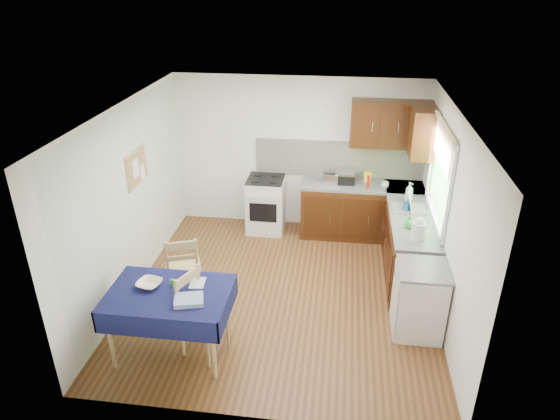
# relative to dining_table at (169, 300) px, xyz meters

# --- Properties ---
(floor) EXTENTS (4.20, 4.20, 0.00)m
(floor) POSITION_rel_dining_table_xyz_m (1.08, 1.27, -0.70)
(floor) COLOR #4F2F15
(floor) RESTS_ON ground
(ceiling) EXTENTS (4.00, 4.20, 0.02)m
(ceiling) POSITION_rel_dining_table_xyz_m (1.08, 1.27, 1.80)
(ceiling) COLOR white
(ceiling) RESTS_ON wall_back
(wall_back) EXTENTS (4.00, 0.02, 2.50)m
(wall_back) POSITION_rel_dining_table_xyz_m (1.08, 3.37, 0.55)
(wall_back) COLOR white
(wall_back) RESTS_ON ground
(wall_front) EXTENTS (4.00, 0.02, 2.50)m
(wall_front) POSITION_rel_dining_table_xyz_m (1.08, -0.83, 0.55)
(wall_front) COLOR white
(wall_front) RESTS_ON ground
(wall_left) EXTENTS (0.02, 4.20, 2.50)m
(wall_left) POSITION_rel_dining_table_xyz_m (-0.92, 1.27, 0.55)
(wall_left) COLOR silver
(wall_left) RESTS_ON ground
(wall_right) EXTENTS (0.02, 4.20, 2.50)m
(wall_right) POSITION_rel_dining_table_xyz_m (3.08, 1.27, 0.55)
(wall_right) COLOR white
(wall_right) RESTS_ON ground
(base_cabinets) EXTENTS (1.90, 2.30, 0.86)m
(base_cabinets) POSITION_rel_dining_table_xyz_m (2.44, 2.53, -0.27)
(base_cabinets) COLOR black
(base_cabinets) RESTS_ON ground
(worktop_back) EXTENTS (1.90, 0.60, 0.04)m
(worktop_back) POSITION_rel_dining_table_xyz_m (2.13, 3.07, 0.18)
(worktop_back) COLOR slate
(worktop_back) RESTS_ON base_cabinets
(worktop_right) EXTENTS (0.60, 1.70, 0.04)m
(worktop_right) POSITION_rel_dining_table_xyz_m (2.78, 1.92, 0.18)
(worktop_right) COLOR slate
(worktop_right) RESTS_ON base_cabinets
(worktop_corner) EXTENTS (0.60, 0.60, 0.04)m
(worktop_corner) POSITION_rel_dining_table_xyz_m (2.78, 3.07, 0.18)
(worktop_corner) COLOR slate
(worktop_corner) RESTS_ON base_cabinets
(splashback) EXTENTS (2.70, 0.02, 0.60)m
(splashback) POSITION_rel_dining_table_xyz_m (1.73, 3.36, 0.50)
(splashback) COLOR #F1E9CC
(splashback) RESTS_ON wall_back
(upper_cabinets) EXTENTS (1.20, 0.85, 0.70)m
(upper_cabinets) POSITION_rel_dining_table_xyz_m (2.61, 3.07, 1.15)
(upper_cabinets) COLOR black
(upper_cabinets) RESTS_ON wall_back
(stove) EXTENTS (0.60, 0.61, 0.92)m
(stove) POSITION_rel_dining_table_xyz_m (0.58, 3.07, -0.24)
(stove) COLOR silver
(stove) RESTS_ON ground
(window) EXTENTS (0.04, 1.48, 1.26)m
(window) POSITION_rel_dining_table_xyz_m (3.05, 1.97, 0.95)
(window) COLOR #2A5925
(window) RESTS_ON wall_right
(fridge) EXTENTS (0.58, 0.60, 0.89)m
(fridge) POSITION_rel_dining_table_xyz_m (2.78, 0.72, -0.26)
(fridge) COLOR silver
(fridge) RESTS_ON ground
(corkboard) EXTENTS (0.04, 0.62, 0.47)m
(corkboard) POSITION_rel_dining_table_xyz_m (-0.89, 1.57, 0.90)
(corkboard) COLOR #A28351
(corkboard) RESTS_ON wall_left
(dining_table) EXTENTS (1.33, 0.90, 0.81)m
(dining_table) POSITION_rel_dining_table_xyz_m (0.00, 0.00, 0.00)
(dining_table) COLOR #0D0E36
(dining_table) RESTS_ON ground
(chair_far) EXTENTS (0.57, 0.57, 1.00)m
(chair_far) POSITION_rel_dining_table_xyz_m (-0.15, 0.91, -0.17)
(chair_far) COLOR #A28351
(chair_far) RESTS_ON ground
(chair_near) EXTENTS (0.59, 0.59, 1.01)m
(chair_near) POSITION_rel_dining_table_xyz_m (0.32, 0.05, -0.17)
(chair_near) COLOR #A28351
(chair_near) RESTS_ON ground
(toaster) EXTENTS (0.25, 0.15, 0.19)m
(toaster) POSITION_rel_dining_table_xyz_m (1.61, 3.02, 0.29)
(toaster) COLOR #BCBDC1
(toaster) RESTS_ON worktop_back
(sandwich_press) EXTENTS (0.31, 0.27, 0.18)m
(sandwich_press) POSITION_rel_dining_table_xyz_m (1.84, 3.11, 0.29)
(sandwich_press) COLOR black
(sandwich_press) RESTS_ON worktop_back
(sauce_bottle) EXTENTS (0.05, 0.05, 0.21)m
(sauce_bottle) POSITION_rel_dining_table_xyz_m (2.20, 2.93, 0.30)
(sauce_bottle) COLOR red
(sauce_bottle) RESTS_ON worktop_back
(yellow_packet) EXTENTS (0.12, 0.08, 0.15)m
(yellow_packet) POSITION_rel_dining_table_xyz_m (2.20, 3.22, 0.27)
(yellow_packet) COLOR yellow
(yellow_packet) RESTS_ON worktop_back
(dish_rack) EXTENTS (0.46, 0.35, 0.22)m
(dish_rack) POSITION_rel_dining_table_xyz_m (2.75, 2.25, 0.22)
(dish_rack) COLOR gray
(dish_rack) RESTS_ON worktop_right
(kettle) EXTENTS (0.18, 0.18, 0.30)m
(kettle) POSITION_rel_dining_table_xyz_m (2.78, 1.39, 0.33)
(kettle) COLOR silver
(kettle) RESTS_ON worktop_right
(cup) EXTENTS (0.13, 0.13, 0.10)m
(cup) POSITION_rel_dining_table_xyz_m (2.46, 2.98, 0.25)
(cup) COLOR silver
(cup) RESTS_ON worktop_back
(soap_bottle_a) EXTENTS (0.16, 0.16, 0.29)m
(soap_bottle_a) POSITION_rel_dining_table_xyz_m (2.77, 2.53, 0.34)
(soap_bottle_a) COLOR silver
(soap_bottle_a) RESTS_ON worktop_right
(soap_bottle_b) EXTENTS (0.11, 0.11, 0.17)m
(soap_bottle_b) POSITION_rel_dining_table_xyz_m (2.72, 2.19, 0.29)
(soap_bottle_b) COLOR #1B63A2
(soap_bottle_b) RESTS_ON worktop_right
(soap_bottle_c) EXTENTS (0.16, 0.16, 0.17)m
(soap_bottle_c) POSITION_rel_dining_table_xyz_m (2.70, 1.67, 0.29)
(soap_bottle_c) COLOR green
(soap_bottle_c) RESTS_ON worktop_right
(plate_bowl) EXTENTS (0.31, 0.31, 0.06)m
(plate_bowl) POSITION_rel_dining_table_xyz_m (-0.24, 0.08, 0.14)
(plate_bowl) COLOR beige
(plate_bowl) RESTS_ON dining_table
(book) EXTENTS (0.18, 0.24, 0.02)m
(book) POSITION_rel_dining_table_xyz_m (0.19, 0.19, 0.11)
(book) COLOR white
(book) RESTS_ON dining_table
(spice_jar) EXTENTS (0.04, 0.04, 0.08)m
(spice_jar) POSITION_rel_dining_table_xyz_m (0.01, 0.12, 0.15)
(spice_jar) COLOR #23822B
(spice_jar) RESTS_ON dining_table
(tea_towel) EXTENTS (0.35, 0.30, 0.05)m
(tea_towel) POSITION_rel_dining_table_xyz_m (0.27, -0.14, 0.13)
(tea_towel) COLOR #284794
(tea_towel) RESTS_ON dining_table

